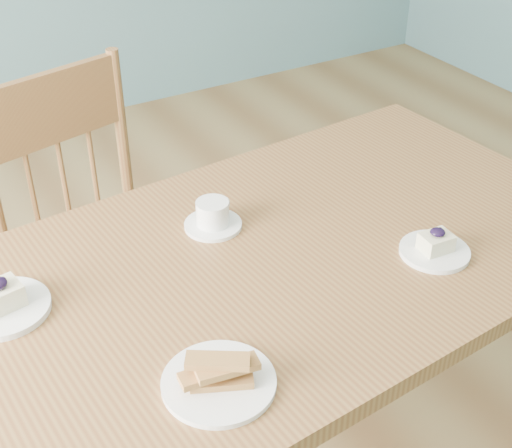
{
  "coord_description": "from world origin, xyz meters",
  "views": [
    {
      "loc": [
        -0.81,
        -1.11,
        1.71
      ],
      "look_at": [
        -0.17,
        -0.01,
        0.85
      ],
      "focal_mm": 50.0,
      "sensor_mm": 36.0,
      "label": 1
    }
  ],
  "objects_px": {
    "dining_table": "(285,279)",
    "biscotti_plate": "(219,377)",
    "cheesecake_plate_near": "(435,248)",
    "cheesecake_plate_far": "(2,303)",
    "coffee_cup": "(213,216)",
    "dining_chair": "(101,249)"
  },
  "relations": [
    {
      "from": "dining_table",
      "to": "biscotti_plate",
      "type": "relative_size",
      "value": 7.73
    },
    {
      "from": "cheesecake_plate_near",
      "to": "cheesecake_plate_far",
      "type": "xyz_separation_m",
      "value": [
        -0.85,
        0.28,
        0.0
      ]
    },
    {
      "from": "dining_table",
      "to": "coffee_cup",
      "type": "height_order",
      "value": "coffee_cup"
    },
    {
      "from": "dining_chair",
      "to": "cheesecake_plate_far",
      "type": "height_order",
      "value": "dining_chair"
    },
    {
      "from": "cheesecake_plate_far",
      "to": "biscotti_plate",
      "type": "xyz_separation_m",
      "value": [
        0.27,
        -0.38,
        -0.0
      ]
    },
    {
      "from": "cheesecake_plate_near",
      "to": "coffee_cup",
      "type": "bearing_deg",
      "value": 137.3
    },
    {
      "from": "coffee_cup",
      "to": "dining_chair",
      "type": "bearing_deg",
      "value": 86.85
    },
    {
      "from": "cheesecake_plate_far",
      "to": "biscotti_plate",
      "type": "height_order",
      "value": "cheesecake_plate_far"
    },
    {
      "from": "dining_table",
      "to": "cheesecake_plate_far",
      "type": "xyz_separation_m",
      "value": [
        -0.58,
        0.11,
        0.1
      ]
    },
    {
      "from": "biscotti_plate",
      "to": "cheesecake_plate_far",
      "type": "bearing_deg",
      "value": 125.31
    },
    {
      "from": "dining_table",
      "to": "cheesecake_plate_near",
      "type": "distance_m",
      "value": 0.34
    },
    {
      "from": "cheesecake_plate_near",
      "to": "biscotti_plate",
      "type": "xyz_separation_m",
      "value": [
        -0.58,
        -0.1,
        0.0
      ]
    },
    {
      "from": "dining_table",
      "to": "coffee_cup",
      "type": "relative_size",
      "value": 11.68
    },
    {
      "from": "cheesecake_plate_near",
      "to": "coffee_cup",
      "type": "relative_size",
      "value": 1.15
    },
    {
      "from": "dining_table",
      "to": "cheesecake_plate_near",
      "type": "relative_size",
      "value": 10.15
    },
    {
      "from": "cheesecake_plate_near",
      "to": "coffee_cup",
      "type": "distance_m",
      "value": 0.5
    },
    {
      "from": "dining_chair",
      "to": "biscotti_plate",
      "type": "height_order",
      "value": "dining_chair"
    },
    {
      "from": "dining_table",
      "to": "coffee_cup",
      "type": "xyz_separation_m",
      "value": [
        -0.09,
        0.16,
        0.11
      ]
    },
    {
      "from": "coffee_cup",
      "to": "cheesecake_plate_near",
      "type": "bearing_deg",
      "value": -65.12
    },
    {
      "from": "dining_chair",
      "to": "cheesecake_plate_near",
      "type": "relative_size",
      "value": 6.67
    },
    {
      "from": "cheesecake_plate_far",
      "to": "dining_table",
      "type": "bearing_deg",
      "value": -10.63
    },
    {
      "from": "dining_chair",
      "to": "cheesecake_plate_far",
      "type": "relative_size",
      "value": 5.56
    }
  ]
}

